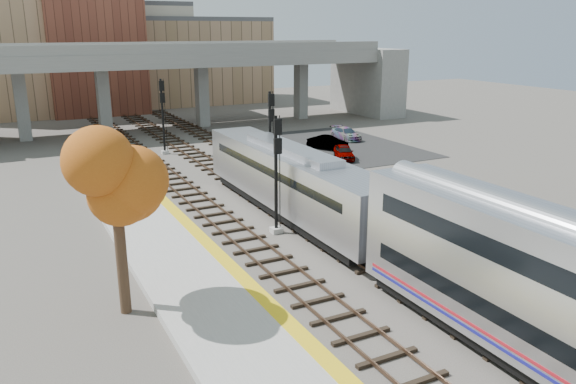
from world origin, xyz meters
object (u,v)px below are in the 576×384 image
signal_mast_far (163,118)px  tree (114,178)px  car_a (344,152)px  car_c (346,134)px  car_b (328,143)px  signal_mast_near (277,178)px  signal_mast_mid (270,140)px  locomotive (291,179)px

signal_mast_far → tree: tree is taller
car_a → car_c: 9.11m
car_b → car_c: car_b is taller
tree → car_a: size_ratio=2.08×
signal_mast_near → signal_mast_far: (0.00, 23.13, 0.11)m
signal_mast_mid → car_b: 13.39m
signal_mast_near → signal_mast_mid: 10.23m
signal_mast_far → car_a: signal_mast_far is taller
signal_mast_mid → car_b: bearing=40.5°
locomotive → signal_mast_near: signal_mast_near is taller
locomotive → car_b: 19.67m
signal_mast_mid → signal_mast_far: size_ratio=1.00×
tree → car_b: 33.41m
car_c → locomotive: bearing=-130.2°
signal_mast_mid → car_a: 10.47m
signal_mast_far → car_c: size_ratio=1.61×
locomotive → signal_mast_near: size_ratio=2.90×
signal_mast_mid → tree: 20.11m
locomotive → car_a: (11.14, 11.37, -1.62)m
car_b → signal_mast_near: bearing=-157.4°
signal_mast_mid → signal_mast_far: 14.36m
car_a → car_b: size_ratio=0.93×
car_b → car_c: bearing=9.5°
signal_mast_far → car_b: (14.08, -5.23, -2.60)m
car_a → car_b: 4.23m
locomotive → signal_mast_mid: bearing=74.0°
tree → car_a: (22.63, 19.11, -4.95)m
signal_mast_mid → car_c: 18.77m
signal_mast_far → locomotive: bearing=-84.2°
tree → car_b: (23.48, 23.26, -4.92)m
signal_mast_near → car_c: size_ratio=1.57×
signal_mast_near → car_a: bearing=46.1°
tree → car_c: (27.73, 26.67, -4.96)m
locomotive → tree: 14.25m
signal_mast_far → car_b: 15.25m
car_b → locomotive: bearing=-156.8°
car_a → car_c: (5.10, 7.55, -0.01)m
locomotive → car_b: bearing=52.3°
signal_mast_near → signal_mast_far: size_ratio=0.98×
locomotive → car_c: bearing=49.4°
signal_mast_far → tree: 30.09m
signal_mast_mid → signal_mast_far: signal_mast_mid is taller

